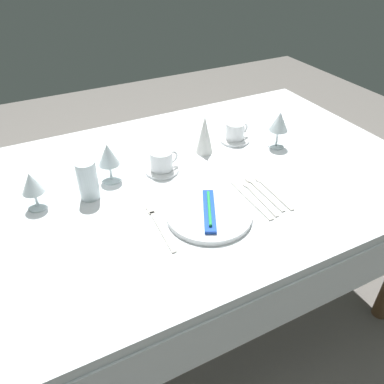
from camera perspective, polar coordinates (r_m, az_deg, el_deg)
name	(u,v)px	position (r m, az deg, el deg)	size (l,w,h in m)	color
ground_plane	(185,307)	(1.92, -1.07, -16.67)	(6.00, 6.00, 0.00)	slate
dining_table	(183,197)	(1.45, -1.35, -0.68)	(1.80, 1.11, 0.74)	white
dinner_plate	(209,214)	(1.23, 2.56, -3.35)	(0.27, 0.27, 0.02)	white
toothbrush_package	(209,210)	(1.21, 2.58, -2.74)	(0.13, 0.20, 0.02)	blue
fork_outer	(159,226)	(1.20, -4.87, -5.04)	(0.03, 0.23, 0.00)	beige
dinner_knife	(252,200)	(1.31, 8.86, -1.22)	(0.02, 0.24, 0.00)	beige
spoon_soup	(255,194)	(1.34, 9.36, -0.23)	(0.03, 0.22, 0.01)	beige
spoon_dessert	(259,189)	(1.37, 9.96, 0.47)	(0.03, 0.23, 0.01)	beige
spoon_tea	(269,188)	(1.38, 11.34, 0.54)	(0.03, 0.22, 0.01)	beige
saucer_left	(234,139)	(1.66, 6.32, 7.77)	(0.13, 0.13, 0.01)	white
coffee_cup_left	(235,131)	(1.65, 6.47, 9.03)	(0.10, 0.08, 0.07)	white
saucer_right	(162,170)	(1.45, -4.50, 3.29)	(0.13, 0.13, 0.01)	white
coffee_cup_right	(162,160)	(1.43, -4.51, 4.74)	(0.11, 0.08, 0.07)	white
wine_glass_centre	(279,123)	(1.60, 12.83, 9.97)	(0.08, 0.08, 0.15)	silver
wine_glass_left	(32,185)	(1.32, -22.72, 1.03)	(0.07, 0.07, 0.13)	silver
wine_glass_right	(108,156)	(1.38, -12.34, 5.23)	(0.08, 0.08, 0.15)	silver
drink_tumbler	(88,182)	(1.32, -15.20, 1.42)	(0.07, 0.07, 0.14)	silver
napkin_folded	(205,135)	(1.53, 1.88, 8.54)	(0.07, 0.07, 0.16)	white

